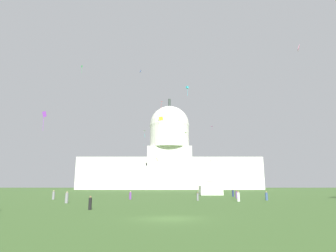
{
  "coord_description": "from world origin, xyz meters",
  "views": [
    {
      "loc": [
        -0.11,
        -23.24,
        2.55
      ],
      "look_at": [
        -0.2,
        63.62,
        21.15
      ],
      "focal_mm": 29.96,
      "sensor_mm": 36.0,
      "label": 1
    }
  ],
  "objects_px": {
    "event_tent": "(211,184)",
    "person_purple_near_tent": "(131,196)",
    "kite_turquoise_mid": "(143,146)",
    "kite_green_high": "(82,67)",
    "person_white_mid_center": "(239,197)",
    "kite_cyan_high": "(187,87)",
    "person_black_aisle_center": "(90,203)",
    "kite_orange_low": "(211,161)",
    "kite_magenta_high": "(213,127)",
    "person_denim_back_right": "(267,196)",
    "kite_lime_mid": "(186,133)",
    "person_purple_front_left": "(237,195)",
    "person_grey_back_left": "(233,193)",
    "kite_pink_high": "(299,48)",
    "kite_yellow_low": "(161,119)",
    "person_grey_mid_right": "(67,198)",
    "person_grey_back_center": "(198,197)",
    "kite_blue_high": "(141,71)",
    "capitol_building": "(170,157)",
    "kite_gold_low": "(157,159)",
    "kite_white_mid": "(146,132)",
    "kite_violet_low": "(44,116)",
    "person_navy_near_tree_west": "(233,193)",
    "person_grey_front_right": "(54,195)",
    "kite_black_low": "(147,165)",
    "kite_red_high": "(161,102)"
  },
  "relations": [
    {
      "from": "person_navy_near_tree_west",
      "to": "kite_lime_mid",
      "type": "distance_m",
      "value": 88.97
    },
    {
      "from": "kite_orange_low",
      "to": "kite_yellow_low",
      "type": "bearing_deg",
      "value": 22.83
    },
    {
      "from": "kite_red_high",
      "to": "kite_cyan_high",
      "type": "relative_size",
      "value": 1.28
    },
    {
      "from": "event_tent",
      "to": "person_purple_near_tent",
      "type": "relative_size",
      "value": 4.22
    },
    {
      "from": "person_grey_front_right",
      "to": "person_white_mid_center",
      "type": "bearing_deg",
      "value": -7.94
    },
    {
      "from": "person_white_mid_center",
      "to": "kite_black_low",
      "type": "height_order",
      "value": "kite_black_low"
    },
    {
      "from": "person_purple_front_left",
      "to": "person_purple_near_tent",
      "type": "bearing_deg",
      "value": 110.5
    },
    {
      "from": "person_denim_back_right",
      "to": "kite_white_mid",
      "type": "xyz_separation_m",
      "value": [
        -25.57,
        43.64,
        20.22
      ]
    },
    {
      "from": "kite_green_high",
      "to": "person_purple_front_left",
      "type": "bearing_deg",
      "value": 47.91
    },
    {
      "from": "kite_yellow_low",
      "to": "event_tent",
      "type": "bearing_deg",
      "value": -73.79
    },
    {
      "from": "kite_gold_low",
      "to": "kite_white_mid",
      "type": "bearing_deg",
      "value": 154.3
    },
    {
      "from": "kite_magenta_high",
      "to": "person_grey_mid_right",
      "type": "bearing_deg",
      "value": 145.63
    },
    {
      "from": "person_purple_front_left",
      "to": "person_purple_near_tent",
      "type": "distance_m",
      "value": 21.9
    },
    {
      "from": "event_tent",
      "to": "person_grey_back_left",
      "type": "bearing_deg",
      "value": -64.44
    },
    {
      "from": "person_grey_back_left",
      "to": "kite_violet_low",
      "type": "relative_size",
      "value": 0.39
    },
    {
      "from": "kite_pink_high",
      "to": "kite_black_low",
      "type": "distance_m",
      "value": 82.04
    },
    {
      "from": "person_grey_front_right",
      "to": "kite_pink_high",
      "type": "relative_size",
      "value": 1.35
    },
    {
      "from": "kite_green_high",
      "to": "person_grey_back_left",
      "type": "bearing_deg",
      "value": 57.42
    },
    {
      "from": "person_white_mid_center",
      "to": "kite_cyan_high",
      "type": "distance_m",
      "value": 59.65
    },
    {
      "from": "person_grey_mid_right",
      "to": "kite_violet_low",
      "type": "bearing_deg",
      "value": 48.32
    },
    {
      "from": "person_white_mid_center",
      "to": "kite_cyan_high",
      "type": "height_order",
      "value": "kite_cyan_high"
    },
    {
      "from": "person_denim_back_right",
      "to": "person_white_mid_center",
      "type": "xyz_separation_m",
      "value": [
        -5.99,
        -3.69,
        0.06
      ]
    },
    {
      "from": "kite_pink_high",
      "to": "kite_white_mid",
      "type": "relative_size",
      "value": 0.54
    },
    {
      "from": "kite_turquoise_mid",
      "to": "kite_green_high",
      "type": "bearing_deg",
      "value": -65.64
    },
    {
      "from": "kite_lime_mid",
      "to": "kite_magenta_high",
      "type": "distance_m",
      "value": 27.28
    },
    {
      "from": "kite_orange_low",
      "to": "kite_magenta_high",
      "type": "relative_size",
      "value": 0.57
    },
    {
      "from": "person_white_mid_center",
      "to": "person_navy_near_tree_west",
      "type": "xyz_separation_m",
      "value": [
        3.96,
        21.37,
        0.01
      ]
    },
    {
      "from": "kite_cyan_high",
      "to": "person_black_aisle_center",
      "type": "bearing_deg",
      "value": -141.46
    },
    {
      "from": "person_black_aisle_center",
      "to": "kite_magenta_high",
      "type": "distance_m",
      "value": 149.69
    },
    {
      "from": "kite_red_high",
      "to": "kite_pink_high",
      "type": "distance_m",
      "value": 122.28
    },
    {
      "from": "person_grey_back_center",
      "to": "kite_blue_high",
      "type": "height_order",
      "value": "kite_blue_high"
    },
    {
      "from": "event_tent",
      "to": "kite_lime_mid",
      "type": "distance_m",
      "value": 76.82
    },
    {
      "from": "person_black_aisle_center",
      "to": "kite_pink_high",
      "type": "bearing_deg",
      "value": -140.86
    },
    {
      "from": "person_white_mid_center",
      "to": "capitol_building",
      "type": "bearing_deg",
      "value": 157.19
    },
    {
      "from": "person_purple_near_tent",
      "to": "person_denim_back_right",
      "type": "bearing_deg",
      "value": 79.06
    },
    {
      "from": "person_grey_back_left",
      "to": "kite_gold_low",
      "type": "relative_size",
      "value": 1.28
    },
    {
      "from": "person_grey_back_left",
      "to": "kite_blue_high",
      "type": "bearing_deg",
      "value": -19.73
    },
    {
      "from": "person_denim_back_right",
      "to": "kite_lime_mid",
      "type": "height_order",
      "value": "kite_lime_mid"
    },
    {
      "from": "person_purple_front_left",
      "to": "kite_turquoise_mid",
      "type": "height_order",
      "value": "kite_turquoise_mid"
    },
    {
      "from": "kite_blue_high",
      "to": "kite_lime_mid",
      "type": "relative_size",
      "value": 1.03
    },
    {
      "from": "person_grey_mid_right",
      "to": "kite_cyan_high",
      "type": "distance_m",
      "value": 67.03
    },
    {
      "from": "person_grey_mid_right",
      "to": "kite_red_high",
      "type": "relative_size",
      "value": 0.37
    },
    {
      "from": "kite_gold_low",
      "to": "kite_lime_mid",
      "type": "bearing_deg",
      "value": 20.02
    },
    {
      "from": "capitol_building",
      "to": "kite_gold_low",
      "type": "relative_size",
      "value": 100.95
    },
    {
      "from": "person_purple_near_tent",
      "to": "kite_cyan_high",
      "type": "xyz_separation_m",
      "value": [
        14.18,
        39.8,
        36.44
      ]
    },
    {
      "from": "event_tent",
      "to": "kite_yellow_low",
      "type": "distance_m",
      "value": 29.54
    },
    {
      "from": "kite_cyan_high",
      "to": "kite_pink_high",
      "type": "bearing_deg",
      "value": -91.07
    },
    {
      "from": "kite_turquoise_mid",
      "to": "person_grey_back_center",
      "type": "bearing_deg",
      "value": -39.28
    },
    {
      "from": "capitol_building",
      "to": "person_grey_back_left",
      "type": "height_order",
      "value": "capitol_building"
    },
    {
      "from": "kite_gold_low",
      "to": "kite_violet_low",
      "type": "bearing_deg",
      "value": -174.32
    }
  ]
}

